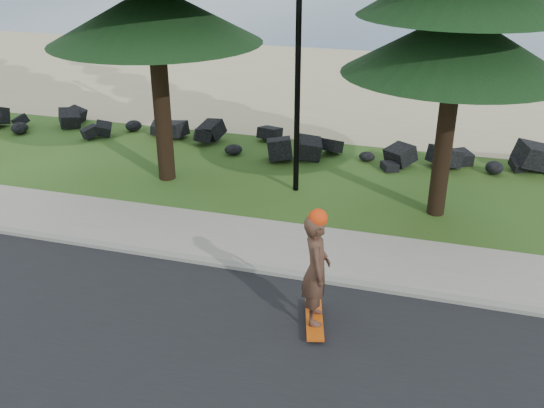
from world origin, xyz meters
name	(u,v)px	position (x,y,z in m)	size (l,w,h in m)	color
ground	(258,248)	(0.00, 0.00, 0.00)	(160.00, 160.00, 0.00)	#304615
road	(166,393)	(0.00, -4.50, 0.01)	(160.00, 7.00, 0.02)	black
kerb	(245,268)	(0.00, -0.90, 0.05)	(160.00, 0.20, 0.10)	gray
sidewalk	(261,242)	(0.00, 0.20, 0.04)	(160.00, 2.00, 0.08)	gray
beach_sand	(362,85)	(0.00, 14.50, 0.01)	(160.00, 15.00, 0.01)	tan
seawall_boulders	(316,158)	(0.00, 5.60, 0.00)	(60.00, 2.40, 1.10)	black
lamp_post	(299,24)	(0.00, 3.20, 4.13)	(0.25, 0.14, 8.14)	black
skateboarder	(316,270)	(1.71, -2.28, 1.09)	(0.63, 1.20, 2.17)	#C94B0B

